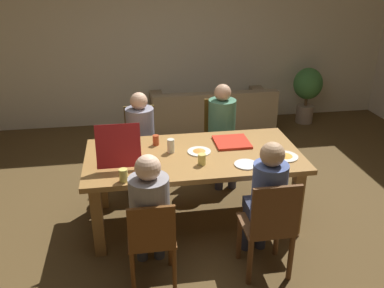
{
  "coord_description": "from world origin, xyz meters",
  "views": [
    {
      "loc": [
        -0.59,
        -3.6,
        2.53
      ],
      "look_at": [
        0.0,
        0.1,
        0.84
      ],
      "focal_mm": 38.1,
      "sensor_mm": 36.0,
      "label": 1
    }
  ],
  "objects_px": {
    "plate_2": "(285,156)",
    "drinking_glass_3": "(156,140)",
    "pizza_box_1": "(232,142)",
    "chair_1": "(152,239)",
    "dining_table": "(194,163)",
    "chair_3": "(141,142)",
    "chair_2": "(269,227)",
    "person_2": "(266,196)",
    "person_1": "(150,207)",
    "couch": "(211,116)",
    "chair_0": "(220,137)",
    "pizza_box_0": "(120,153)",
    "plate_0": "(246,164)",
    "drinking_glass_0": "(202,159)",
    "person_0": "(223,126)",
    "drinking_glass_2": "(171,146)",
    "plate_1": "(199,151)",
    "potted_plant": "(307,89)",
    "drinking_glass_1": "(123,175)",
    "person_3": "(141,133)"
  },
  "relations": [
    {
      "from": "drinking_glass_0",
      "to": "drinking_glass_3",
      "type": "relative_size",
      "value": 1.01
    },
    {
      "from": "person_3",
      "to": "potted_plant",
      "type": "distance_m",
      "value": 3.32
    },
    {
      "from": "pizza_box_1",
      "to": "chair_1",
      "type": "bearing_deg",
      "value": -129.64
    },
    {
      "from": "pizza_box_1",
      "to": "chair_0",
      "type": "bearing_deg",
      "value": 86.12
    },
    {
      "from": "pizza_box_1",
      "to": "potted_plant",
      "type": "distance_m",
      "value": 3.04
    },
    {
      "from": "couch",
      "to": "person_1",
      "type": "bearing_deg",
      "value": -110.21
    },
    {
      "from": "pizza_box_0",
      "to": "plate_2",
      "type": "height_order",
      "value": "pizza_box_0"
    },
    {
      "from": "person_3",
      "to": "couch",
      "type": "xyz_separation_m",
      "value": [
        1.16,
        1.53,
        -0.42
      ]
    },
    {
      "from": "plate_2",
      "to": "drinking_glass_3",
      "type": "bearing_deg",
      "value": 158.01
    },
    {
      "from": "drinking_glass_1",
      "to": "potted_plant",
      "type": "bearing_deg",
      "value": 44.81
    },
    {
      "from": "plate_1",
      "to": "potted_plant",
      "type": "distance_m",
      "value": 3.41
    },
    {
      "from": "pizza_box_0",
      "to": "drinking_glass_0",
      "type": "height_order",
      "value": "pizza_box_0"
    },
    {
      "from": "pizza_box_0",
      "to": "plate_2",
      "type": "xyz_separation_m",
      "value": [
        1.59,
        -0.22,
        -0.05
      ]
    },
    {
      "from": "drinking_glass_2",
      "to": "drinking_glass_3",
      "type": "relative_size",
      "value": 1.32
    },
    {
      "from": "drinking_glass_0",
      "to": "drinking_glass_3",
      "type": "xyz_separation_m",
      "value": [
        -0.39,
        0.52,
        -0.0
      ]
    },
    {
      "from": "dining_table",
      "to": "drinking_glass_1",
      "type": "xyz_separation_m",
      "value": [
        -0.69,
        -0.45,
        0.16
      ]
    },
    {
      "from": "chair_1",
      "to": "chair_3",
      "type": "bearing_deg",
      "value": 90.0
    },
    {
      "from": "person_0",
      "to": "person_1",
      "type": "relative_size",
      "value": 1.01
    },
    {
      "from": "person_2",
      "to": "person_3",
      "type": "xyz_separation_m",
      "value": [
        -0.98,
        1.62,
        -0.03
      ]
    },
    {
      "from": "person_0",
      "to": "drinking_glass_0",
      "type": "distance_m",
      "value": 1.17
    },
    {
      "from": "person_1",
      "to": "plate_0",
      "type": "bearing_deg",
      "value": 26.76
    },
    {
      "from": "chair_0",
      "to": "couch",
      "type": "height_order",
      "value": "chair_0"
    },
    {
      "from": "person_1",
      "to": "couch",
      "type": "distance_m",
      "value": 3.39
    },
    {
      "from": "drinking_glass_1",
      "to": "drinking_glass_0",
      "type": "bearing_deg",
      "value": 16.01
    },
    {
      "from": "drinking_glass_1",
      "to": "chair_2",
      "type": "bearing_deg",
      "value": -22.05
    },
    {
      "from": "dining_table",
      "to": "chair_3",
      "type": "xyz_separation_m",
      "value": [
        -0.49,
        0.97,
        -0.16
      ]
    },
    {
      "from": "person_0",
      "to": "person_1",
      "type": "height_order",
      "value": "person_0"
    },
    {
      "from": "chair_2",
      "to": "person_2",
      "type": "height_order",
      "value": "person_2"
    },
    {
      "from": "chair_1",
      "to": "drinking_glass_3",
      "type": "distance_m",
      "value": 1.26
    },
    {
      "from": "chair_2",
      "to": "potted_plant",
      "type": "distance_m",
      "value": 3.95
    },
    {
      "from": "person_0",
      "to": "person_1",
      "type": "bearing_deg",
      "value": -121.22
    },
    {
      "from": "plate_0",
      "to": "couch",
      "type": "relative_size",
      "value": 0.12
    },
    {
      "from": "dining_table",
      "to": "pizza_box_0",
      "type": "height_order",
      "value": "pizza_box_0"
    },
    {
      "from": "chair_0",
      "to": "person_2",
      "type": "height_order",
      "value": "person_2"
    },
    {
      "from": "person_0",
      "to": "drinking_glass_2",
      "type": "bearing_deg",
      "value": -133.24
    },
    {
      "from": "person_0",
      "to": "person_3",
      "type": "bearing_deg",
      "value": 179.64
    },
    {
      "from": "dining_table",
      "to": "person_0",
      "type": "bearing_deg",
      "value": 59.33
    },
    {
      "from": "person_0",
      "to": "drinking_glass_2",
      "type": "relative_size",
      "value": 8.73
    },
    {
      "from": "chair_2",
      "to": "person_2",
      "type": "xyz_separation_m",
      "value": [
        -0.0,
        0.14,
        0.22
      ]
    },
    {
      "from": "person_1",
      "to": "pizza_box_1",
      "type": "distance_m",
      "value": 1.36
    },
    {
      "from": "chair_1",
      "to": "chair_3",
      "type": "relative_size",
      "value": 0.91
    },
    {
      "from": "pizza_box_0",
      "to": "drinking_glass_1",
      "type": "distance_m",
      "value": 0.46
    },
    {
      "from": "plate_1",
      "to": "plate_2",
      "type": "xyz_separation_m",
      "value": [
        0.81,
        -0.24,
        0.0
      ]
    },
    {
      "from": "chair_2",
      "to": "plate_1",
      "type": "xyz_separation_m",
      "value": [
        -0.43,
        0.96,
        0.29
      ]
    },
    {
      "from": "pizza_box_0",
      "to": "pizza_box_1",
      "type": "distance_m",
      "value": 1.18
    },
    {
      "from": "chair_2",
      "to": "pizza_box_1",
      "type": "relative_size",
      "value": 2.65
    },
    {
      "from": "dining_table",
      "to": "chair_3",
      "type": "height_order",
      "value": "chair_3"
    },
    {
      "from": "plate_2",
      "to": "drinking_glass_3",
      "type": "distance_m",
      "value": 1.32
    },
    {
      "from": "pizza_box_1",
      "to": "couch",
      "type": "height_order",
      "value": "pizza_box_1"
    },
    {
      "from": "chair_0",
      "to": "person_0",
      "type": "height_order",
      "value": "person_0"
    }
  ]
}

